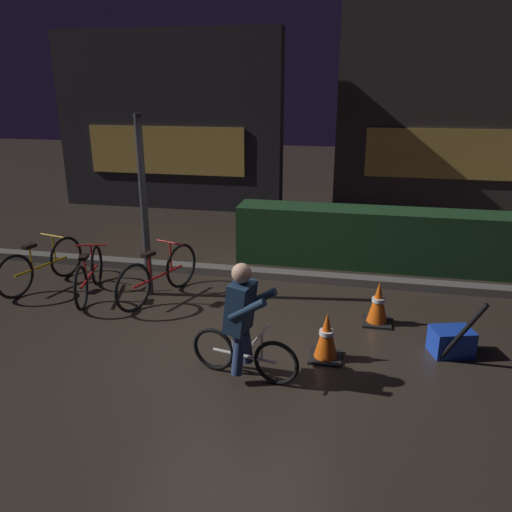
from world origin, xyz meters
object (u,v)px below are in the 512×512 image
at_px(parked_bike_left_mid, 89,275).
at_px(parked_bike_center_left, 159,275).
at_px(traffic_cone_near, 326,337).
at_px(traffic_cone_far, 378,304).
at_px(street_post, 144,209).
at_px(parked_bike_leftmost, 42,265).
at_px(cyclist, 243,320).
at_px(closed_umbrella, 462,333).
at_px(blue_crate, 451,341).

relative_size(parked_bike_left_mid, parked_bike_center_left, 0.92).
xyz_separation_m(traffic_cone_near, traffic_cone_far, (0.57, 1.01, 0.00)).
relative_size(street_post, parked_bike_left_mid, 1.72).
bearing_deg(parked_bike_left_mid, traffic_cone_near, -122.85).
bearing_deg(street_post, parked_bike_leftmost, -178.07).
xyz_separation_m(parked_bike_center_left, cyclist, (1.61, -1.70, 0.28)).
bearing_deg(traffic_cone_near, street_post, 153.70).
relative_size(traffic_cone_near, cyclist, 0.44).
xyz_separation_m(street_post, parked_bike_left_mid, (-0.80, -0.24, -0.94)).
bearing_deg(parked_bike_center_left, street_post, 78.38).
xyz_separation_m(traffic_cone_far, closed_umbrella, (0.85, -0.86, 0.12)).
height_order(traffic_cone_far, blue_crate, traffic_cone_far).
bearing_deg(cyclist, parked_bike_center_left, 144.72).
distance_m(parked_bike_left_mid, traffic_cone_near, 3.59).
xyz_separation_m(parked_bike_left_mid, closed_umbrella, (4.84, -0.91, 0.07)).
xyz_separation_m(traffic_cone_near, cyclist, (-0.82, -0.52, 0.36)).
bearing_deg(closed_umbrella, parked_bike_left_mid, -169.34).
bearing_deg(cyclist, parked_bike_leftmost, 164.38).
distance_m(traffic_cone_near, closed_umbrella, 1.43).
bearing_deg(traffic_cone_far, street_post, 174.86).
height_order(parked_bike_leftmost, cyclist, cyclist).
distance_m(parked_bike_center_left, traffic_cone_near, 2.70).
bearing_deg(traffic_cone_near, closed_umbrella, 6.05).
bearing_deg(traffic_cone_near, cyclist, -147.67).
height_order(street_post, parked_bike_leftmost, street_post).
bearing_deg(closed_umbrella, cyclist, -142.07).
height_order(street_post, parked_bike_center_left, street_post).
bearing_deg(parked_bike_leftmost, street_post, -73.82).
distance_m(traffic_cone_near, cyclist, 1.03).
bearing_deg(blue_crate, cyclist, -157.23).
distance_m(street_post, parked_bike_center_left, 0.94).
distance_m(street_post, cyclist, 2.64).
relative_size(traffic_cone_far, blue_crate, 1.28).
xyz_separation_m(street_post, traffic_cone_near, (2.63, -1.30, -1.00)).
relative_size(parked_bike_center_left, cyclist, 1.28).
xyz_separation_m(parked_bike_leftmost, parked_bike_left_mid, (0.87, -0.19, -0.02)).
bearing_deg(closed_umbrella, blue_crate, 121.91).
bearing_deg(parked_bike_leftmost, closed_umbrella, -86.58).
xyz_separation_m(parked_bike_left_mid, blue_crate, (4.79, -0.66, -0.17)).
distance_m(traffic_cone_near, blue_crate, 1.43).
distance_m(street_post, traffic_cone_far, 3.36).
relative_size(parked_bike_leftmost, traffic_cone_near, 2.82).
bearing_deg(cyclist, traffic_cone_far, 59.05).
relative_size(parked_bike_center_left, closed_umbrella, 1.87).
xyz_separation_m(blue_crate, closed_umbrella, (0.05, -0.25, 0.24)).
height_order(parked_bike_left_mid, closed_umbrella, closed_umbrella).
xyz_separation_m(street_post, parked_bike_leftmost, (-1.67, -0.06, -0.93)).
xyz_separation_m(parked_bike_leftmost, closed_umbrella, (5.72, -1.09, 0.05)).
bearing_deg(traffic_cone_far, parked_bike_leftmost, 177.28).
xyz_separation_m(parked_bike_leftmost, parked_bike_center_left, (1.87, -0.06, 0.01)).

